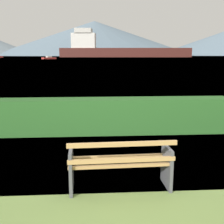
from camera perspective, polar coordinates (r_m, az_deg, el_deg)
The scene contains 7 objects.
ground_plane at distance 4.61m, azimuth 1.58°, elevation -15.34°, with size 1400.00×1400.00×0.00m, color olive.
water_surface at distance 313.91m, azimuth -3.56°, elevation 11.43°, with size 620.00×620.00×0.00m, color #7A99A8.
park_bench at distance 4.38m, azimuth 1.71°, elevation -10.75°, with size 1.63×0.63×0.87m.
hedge_row at distance 7.45m, azimuth -0.57°, elevation -0.81°, with size 6.54×0.65×0.95m, color #285B23.
cargo_ship_large at distance 227.58m, azimuth 0.63°, elevation 12.88°, with size 104.96×23.71×22.43m.
sailboat_mid at distance 135.52m, azimuth -12.94°, elevation 10.86°, with size 6.62×6.29×1.38m.
distant_hills at distance 569.78m, azimuth 0.19°, elevation 14.80°, with size 895.46×401.07×66.49m.
Camera 1 is at (-0.38, -4.08, 2.10)m, focal length 44.07 mm.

